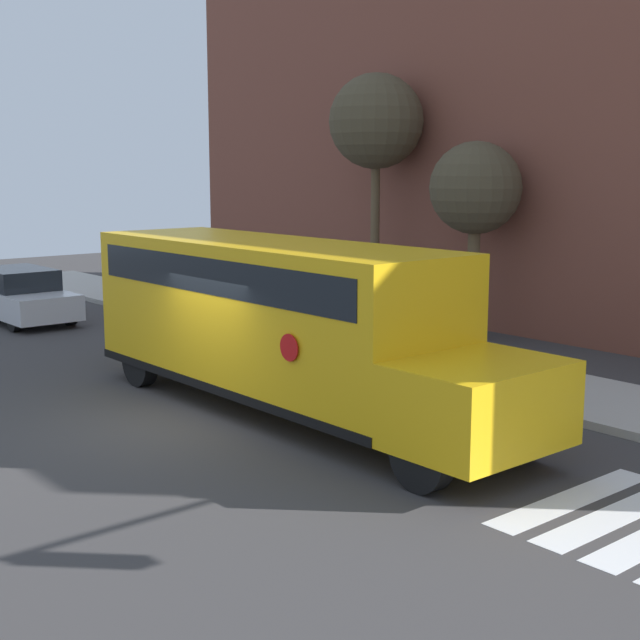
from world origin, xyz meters
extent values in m
plane|color=#3A3838|center=(0.00, 0.00, 0.00)|extent=(60.00, 60.00, 0.00)
cube|color=#B2ADA3|center=(0.00, 6.50, 0.07)|extent=(44.00, 3.00, 0.15)
cube|color=brown|center=(0.00, 13.00, 5.34)|extent=(32.00, 4.00, 10.69)
cube|color=white|center=(6.58, 2.00, 0.00)|extent=(0.50, 3.20, 0.01)
cube|color=white|center=(7.28, 2.00, 0.00)|extent=(0.50, 3.20, 0.01)
cube|color=yellow|center=(0.09, 1.73, 1.77)|extent=(8.30, 2.50, 2.65)
cube|color=yellow|center=(5.15, 1.73, 1.07)|extent=(1.82, 2.50, 1.25)
cube|color=black|center=(0.09, 1.73, 0.53)|extent=(8.30, 2.54, 0.16)
cube|color=black|center=(0.09, 1.73, 2.55)|extent=(7.63, 2.53, 0.64)
cylinder|color=red|center=(2.37, 0.44, 1.64)|extent=(0.44, 0.02, 0.44)
cylinder|color=black|center=(5.06, 2.81, 0.50)|extent=(1.00, 0.30, 1.00)
cylinder|color=black|center=(5.06, 0.65, 0.50)|extent=(1.00, 0.30, 1.00)
cylinder|color=black|center=(-2.86, 2.81, 0.50)|extent=(1.00, 0.30, 1.00)
cylinder|color=black|center=(-2.86, 0.65, 0.50)|extent=(1.00, 0.30, 1.00)
cube|color=silver|center=(-11.99, 1.82, 0.58)|extent=(4.50, 1.85, 0.72)
cube|color=#1E2328|center=(-12.26, 1.82, 1.23)|extent=(2.52, 1.70, 0.59)
cylinder|color=black|center=(-10.51, 2.62, 0.32)|extent=(0.64, 0.22, 0.64)
cylinder|color=black|center=(-10.51, 1.01, 0.32)|extent=(0.64, 0.22, 0.64)
cylinder|color=black|center=(-13.48, 2.62, 0.32)|extent=(0.64, 0.22, 0.64)
cylinder|color=brown|center=(-5.60, 9.86, 2.46)|extent=(0.26, 0.26, 4.91)
sphere|color=#4C422D|center=(-5.60, 9.86, 5.72)|extent=(2.70, 2.70, 2.70)
cylinder|color=brown|center=(-1.90, 9.89, 1.60)|extent=(0.32, 0.32, 3.20)
sphere|color=#4C422D|center=(-1.90, 9.89, 3.91)|extent=(2.37, 2.37, 2.37)
camera|label=1|loc=(13.15, -7.99, 4.44)|focal=50.00mm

